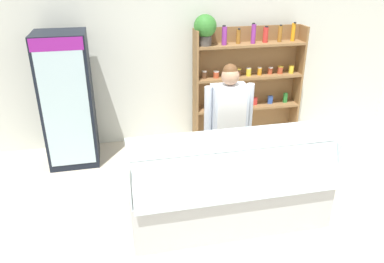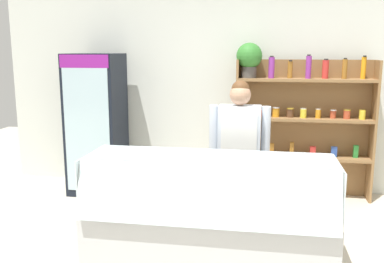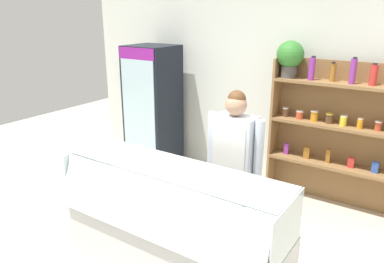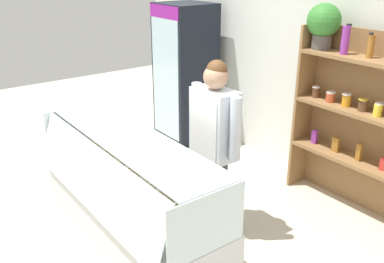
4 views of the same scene
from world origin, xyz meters
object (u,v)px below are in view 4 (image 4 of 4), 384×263
(deli_display_case, at_px, (130,214))
(shelving_unit, at_px, (369,102))
(shop_clerk, at_px, (214,135))
(drinks_fridge, at_px, (185,73))

(deli_display_case, bearing_deg, shelving_unit, 68.87)
(deli_display_case, height_order, shop_clerk, shop_clerk)
(deli_display_case, distance_m, shop_clerk, 1.00)
(drinks_fridge, distance_m, shop_clerk, 2.23)
(shelving_unit, distance_m, shop_clerk, 1.49)
(shop_clerk, bearing_deg, drinks_fridge, 150.54)
(shelving_unit, height_order, shop_clerk, shelving_unit)
(drinks_fridge, xyz_separation_m, shelving_unit, (2.54, 0.26, 0.21))
(shelving_unit, bearing_deg, drinks_fridge, -174.17)
(deli_display_case, xyz_separation_m, shop_clerk, (0.22, 0.75, 0.62))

